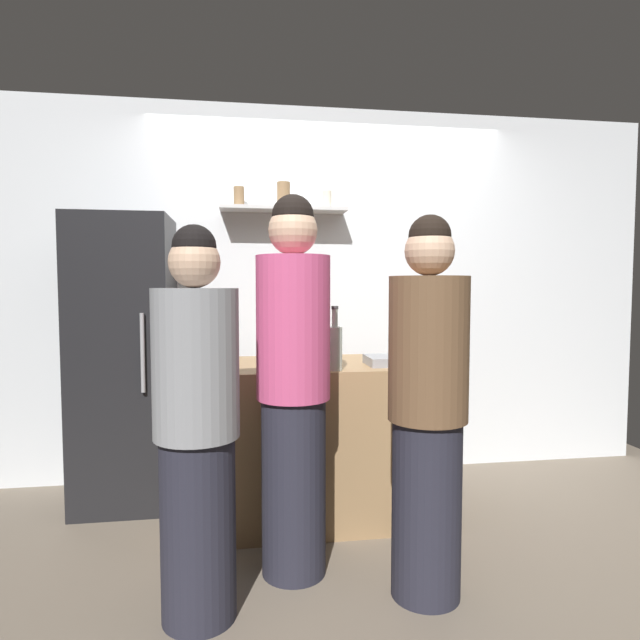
# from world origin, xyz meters

# --- Properties ---
(ground_plane) EXTENTS (5.28, 5.28, 0.00)m
(ground_plane) POSITION_xyz_m (0.00, 0.00, 0.00)
(ground_plane) COLOR #726656
(back_wall_assembly) EXTENTS (4.80, 0.32, 2.60)m
(back_wall_assembly) POSITION_xyz_m (-0.00, 1.25, 1.30)
(back_wall_assembly) COLOR white
(back_wall_assembly) RESTS_ON ground
(refrigerator) EXTENTS (0.58, 0.60, 1.77)m
(refrigerator) POSITION_xyz_m (-1.34, 0.85, 0.89)
(refrigerator) COLOR black
(refrigerator) RESTS_ON ground
(counter) EXTENTS (1.43, 0.71, 0.90)m
(counter) POSITION_xyz_m (-0.18, 0.49, 0.45)
(counter) COLOR #9E7A51
(counter) RESTS_ON ground
(baking_pan) EXTENTS (0.34, 0.24, 0.05)m
(baking_pan) POSITION_xyz_m (0.24, 0.36, 0.93)
(baking_pan) COLOR gray
(baking_pan) RESTS_ON counter
(utensil_holder) EXTENTS (0.12, 0.12, 0.21)m
(utensil_holder) POSITION_xyz_m (-0.32, 0.63, 0.96)
(utensil_holder) COLOR #B2B2B7
(utensil_holder) RESTS_ON counter
(wine_bottle_amber_glass) EXTENTS (0.07, 0.07, 0.31)m
(wine_bottle_amber_glass) POSITION_xyz_m (-0.79, 0.43, 1.03)
(wine_bottle_amber_glass) COLOR #472814
(wine_bottle_amber_glass) RESTS_ON counter
(wine_bottle_pale_glass) EXTENTS (0.08, 0.08, 0.34)m
(wine_bottle_pale_glass) POSITION_xyz_m (-0.14, 0.21, 1.03)
(wine_bottle_pale_glass) COLOR #B2BFB2
(wine_bottle_pale_glass) RESTS_ON counter
(water_bottle_plastic) EXTENTS (0.08, 0.08, 0.24)m
(water_bottle_plastic) POSITION_xyz_m (-0.43, 0.53, 1.01)
(water_bottle_plastic) COLOR silver
(water_bottle_plastic) RESTS_ON counter
(person_brown_jacket) EXTENTS (0.34, 0.34, 1.65)m
(person_brown_jacket) POSITION_xyz_m (0.16, -0.39, 0.81)
(person_brown_jacket) COLOR #262633
(person_brown_jacket) RESTS_ON ground
(person_pink_top) EXTENTS (0.34, 0.34, 1.77)m
(person_pink_top) POSITION_xyz_m (-0.39, -0.12, 0.88)
(person_pink_top) COLOR #262633
(person_pink_top) RESTS_ON ground
(person_grey_hoodie) EXTENTS (0.34, 0.34, 1.59)m
(person_grey_hoodie) POSITION_xyz_m (-0.81, -0.40, 0.78)
(person_grey_hoodie) COLOR #262633
(person_grey_hoodie) RESTS_ON ground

